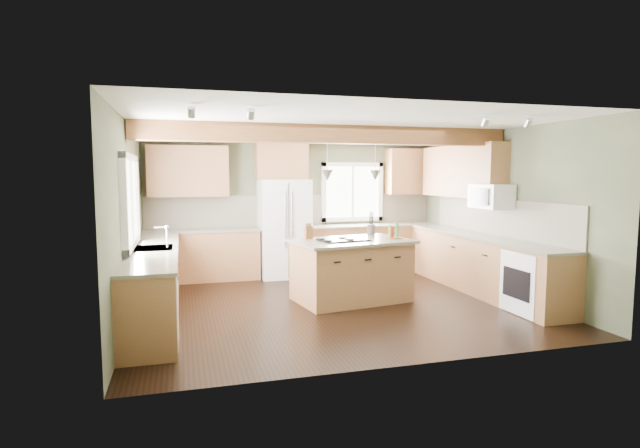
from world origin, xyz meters
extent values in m
plane|color=black|center=(0.00, 0.00, 0.00)|extent=(5.60, 5.60, 0.00)
plane|color=silver|center=(0.00, 0.00, 2.60)|extent=(5.60, 5.60, 0.00)
plane|color=#434833|center=(0.00, 2.50, 1.30)|extent=(5.60, 0.00, 5.60)
plane|color=#434833|center=(-2.80, 0.00, 1.30)|extent=(0.00, 5.00, 5.00)
plane|color=#434833|center=(2.80, 0.00, 1.30)|extent=(0.00, 5.00, 5.00)
cube|color=brown|center=(0.00, 0.10, 2.47)|extent=(5.55, 0.26, 0.26)
cube|color=brown|center=(0.00, 2.40, 2.54)|extent=(5.55, 0.20, 0.10)
cube|color=brown|center=(0.00, 2.48, 1.21)|extent=(5.58, 0.03, 0.58)
cube|color=brown|center=(2.78, 0.05, 1.21)|extent=(0.03, 3.70, 0.58)
cube|color=brown|center=(-1.79, 2.20, 0.44)|extent=(2.02, 0.60, 0.88)
cube|color=#443F32|center=(-1.79, 2.20, 0.90)|extent=(2.06, 0.64, 0.04)
cube|color=brown|center=(1.49, 2.20, 0.44)|extent=(2.62, 0.60, 0.88)
cube|color=#443F32|center=(1.49, 2.20, 0.90)|extent=(2.66, 0.64, 0.04)
cube|color=brown|center=(-2.50, 0.05, 0.44)|extent=(0.60, 3.70, 0.88)
cube|color=#443F32|center=(-2.50, 0.05, 0.90)|extent=(0.64, 3.74, 0.04)
cube|color=brown|center=(2.50, 0.05, 0.44)|extent=(0.60, 3.70, 0.88)
cube|color=#443F32|center=(2.50, 0.05, 0.90)|extent=(0.64, 3.74, 0.04)
cube|color=brown|center=(-1.99, 2.33, 1.95)|extent=(1.40, 0.35, 0.90)
cube|color=brown|center=(-0.30, 2.33, 2.15)|extent=(0.96, 0.35, 0.70)
cube|color=brown|center=(2.62, 0.90, 1.95)|extent=(0.35, 2.20, 0.90)
cube|color=brown|center=(2.30, 2.33, 1.95)|extent=(0.90, 0.35, 0.90)
cube|color=white|center=(-2.78, 0.05, 1.55)|extent=(0.04, 1.60, 1.05)
cube|color=white|center=(1.15, 2.48, 1.55)|extent=(1.10, 0.04, 1.00)
cube|color=#262628|center=(-2.50, 0.05, 0.91)|extent=(0.50, 0.65, 0.03)
cylinder|color=#B2B2B7|center=(-2.32, 0.05, 1.05)|extent=(0.02, 0.02, 0.28)
cube|color=white|center=(-2.49, -1.25, 0.43)|extent=(0.60, 0.60, 0.84)
cube|color=white|center=(2.49, -1.25, 0.43)|extent=(0.60, 0.72, 0.84)
cube|color=white|center=(2.58, -0.05, 1.55)|extent=(0.40, 0.70, 0.38)
cone|color=#B2B2B7|center=(-0.09, 0.03, 1.88)|extent=(0.18, 0.18, 0.16)
cone|color=#B2B2B7|center=(0.71, 0.17, 1.88)|extent=(0.18, 0.18, 0.16)
cube|color=silver|center=(-0.30, 2.12, 0.90)|extent=(0.90, 0.74, 1.80)
cube|color=brown|center=(0.31, 0.10, 0.44)|extent=(1.75, 1.24, 0.88)
cube|color=#443F32|center=(0.31, 0.10, 0.90)|extent=(1.87, 1.36, 0.04)
cube|color=black|center=(0.18, 0.08, 0.93)|extent=(0.76, 0.57, 0.02)
cube|color=brown|center=(-0.27, 0.40, 1.02)|extent=(0.13, 0.10, 0.19)
cylinder|color=#423B35|center=(0.82, 0.60, 1.01)|extent=(0.13, 0.13, 0.17)
camera|label=1|loc=(-2.13, -6.88, 1.89)|focal=28.00mm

